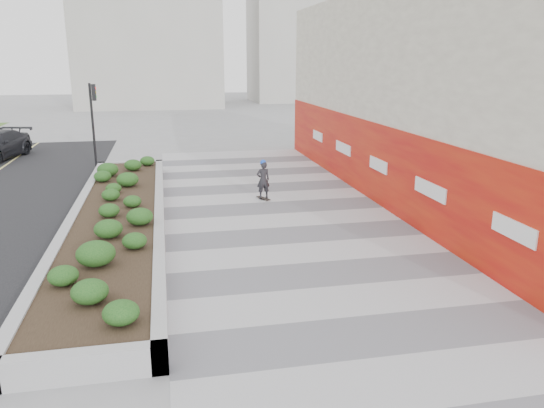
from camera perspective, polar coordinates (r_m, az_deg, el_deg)
The scene contains 9 objects.
ground at distance 12.20m, azimuth 8.30°, elevation -10.64°, with size 160.00×160.00×0.00m, color gray.
walkway at distance 14.82m, azimuth 4.38°, elevation -5.72°, with size 8.00×36.00×0.01m, color #A8A8AD.
building at distance 22.15m, azimuth 18.11°, elevation 11.10°, with size 6.04×24.08×8.00m.
planter at distance 18.03m, azimuth -16.32°, elevation -1.07°, with size 3.00×18.00×0.90m.
traffic_signal_near at distance 28.10m, azimuth -18.67°, elevation 9.29°, with size 0.33×0.28×4.20m.
distant_bldg_north_l at distance 65.46m, azimuth -13.31°, elevation 18.99°, with size 16.00×12.00×20.00m, color #ADAAA3.
distant_bldg_north_r at distance 73.09m, azimuth 3.62°, elevation 20.49°, with size 14.00×10.00×24.00m, color #ADAAA3.
manhole_cover at distance 14.96m, azimuth 6.24°, elevation -5.57°, with size 0.44×0.44×0.01m, color #595654.
skateboarder at distance 20.57m, azimuth -0.96°, elevation 2.64°, with size 0.57×0.74×1.59m.
Camera 1 is at (-3.89, -10.29, 5.30)m, focal length 35.00 mm.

